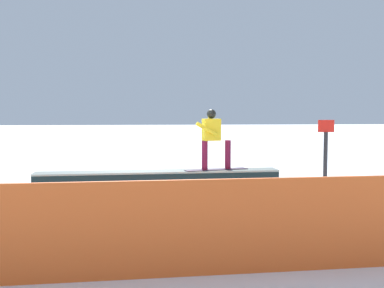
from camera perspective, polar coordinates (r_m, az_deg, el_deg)
name	(u,v)px	position (r m, az deg, el deg)	size (l,w,h in m)	color
ground_plane	(159,200)	(10.83, -4.12, -7.02)	(120.00, 120.00, 0.00)	white
grind_box	(159,187)	(10.78, -4.13, -5.37)	(5.69, 0.79, 0.70)	black
snowboarder	(213,137)	(10.79, 2.61, 0.88)	(1.55, 0.65, 1.43)	black
safety_fence	(169,229)	(5.83, -2.87, -10.51)	(8.23, 0.06, 1.23)	orange
trail_marker	(325,155)	(11.71, 16.29, -1.35)	(0.40, 0.10, 1.88)	#262628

